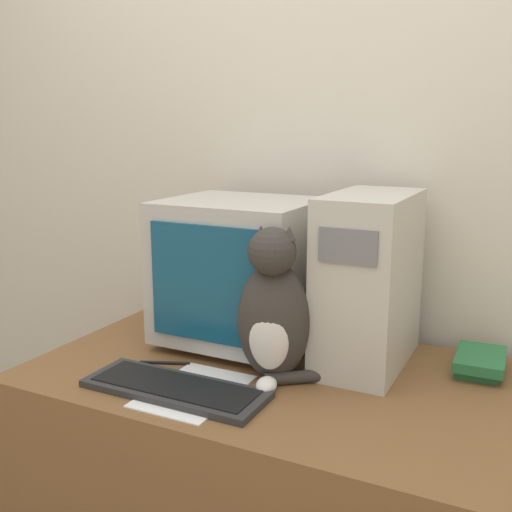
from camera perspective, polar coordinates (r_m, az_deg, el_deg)
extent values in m
cube|color=beige|center=(1.95, 7.73, 8.99)|extent=(7.00, 0.05, 2.50)
cube|color=brown|center=(1.82, 1.82, -21.19)|extent=(1.32, 0.78, 0.71)
cube|color=#BCB7AD|center=(1.85, -1.45, -7.88)|extent=(0.31, 0.23, 0.02)
cube|color=#BCB7AD|center=(1.79, -1.49, -1.25)|extent=(0.44, 0.38, 0.42)
cube|color=navy|center=(1.62, -4.73, -2.71)|extent=(0.35, 0.01, 0.32)
cube|color=beige|center=(1.67, 10.71, -2.28)|extent=(0.21, 0.39, 0.48)
cube|color=slate|center=(1.45, 8.72, 0.91)|extent=(0.15, 0.01, 0.09)
cube|color=#2D2D2D|center=(1.55, -7.72, -12.43)|extent=(0.47, 0.17, 0.02)
cube|color=black|center=(1.54, -7.73, -12.07)|extent=(0.43, 0.13, 0.00)
ellipsoid|color=#38332D|center=(1.56, 1.71, -6.20)|extent=(0.22, 0.20, 0.31)
ellipsoid|color=white|center=(1.52, 1.27, -7.75)|extent=(0.11, 0.07, 0.17)
sphere|color=#38332D|center=(1.49, 1.55, 0.43)|extent=(0.15, 0.15, 0.12)
cone|color=#38332D|center=(1.48, 0.47, 2.29)|extent=(0.04, 0.04, 0.03)
cone|color=#38332D|center=(1.47, 3.18, 2.18)|extent=(0.04, 0.04, 0.03)
ellipsoid|color=white|center=(1.53, 1.00, -12.19)|extent=(0.07, 0.09, 0.04)
cylinder|color=#38332D|center=(1.59, 4.68, -11.37)|extent=(0.19, 0.15, 0.03)
cube|color=#28703D|center=(1.76, 20.33, -9.86)|extent=(0.12, 0.17, 0.02)
cube|color=#28703D|center=(1.74, 20.59, -9.17)|extent=(0.13, 0.19, 0.03)
cylinder|color=black|center=(1.72, -8.67, -10.01)|extent=(0.13, 0.06, 0.01)
cube|color=white|center=(1.55, -5.92, -12.66)|extent=(0.21, 0.30, 0.00)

